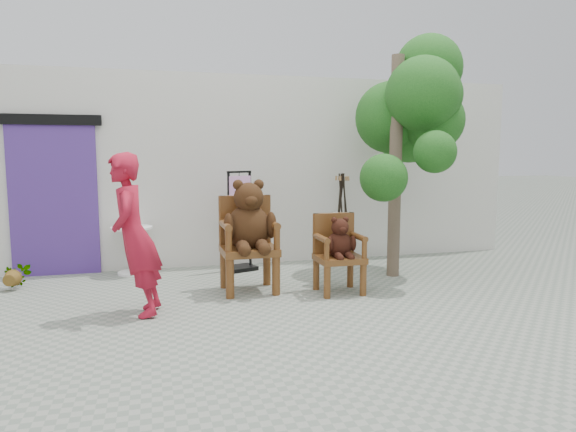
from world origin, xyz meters
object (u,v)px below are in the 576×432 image
at_px(person, 134,235).
at_px(stool_bucket, 342,223).
at_px(chair_big, 249,228).
at_px(chair_small, 338,246).
at_px(display_stand, 240,232).
at_px(tree, 413,111).
at_px(cafe_table, 132,244).

distance_m(person, stool_bucket, 3.82).
height_order(chair_big, stool_bucket, stool_bucket).
bearing_deg(chair_big, chair_small, -17.16).
height_order(chair_small, stool_bucket, stool_bucket).
relative_size(person, display_stand, 1.17).
bearing_deg(tree, display_stand, 163.40).
height_order(display_stand, tree, tree).
xyz_separation_m(cafe_table, stool_bucket, (3.30, 0.00, 0.20)).
bearing_deg(cafe_table, chair_small, -33.84).
relative_size(chair_big, stool_bucket, 0.99).
distance_m(cafe_table, tree, 4.58).
relative_size(chair_small, person, 0.56).
distance_m(chair_small, tree, 2.45).
distance_m(chair_small, stool_bucket, 1.88).
relative_size(chair_small, stool_bucket, 0.69).
relative_size(cafe_table, tree, 0.20).
bearing_deg(display_stand, person, -146.99).
xyz_separation_m(person, tree, (3.93, 1.14, 1.50)).
bearing_deg(stool_bucket, chair_big, -142.45).
height_order(person, tree, tree).
relative_size(cafe_table, display_stand, 0.47).
relative_size(person, stool_bucket, 1.22).
bearing_deg(person, display_stand, 146.64).
distance_m(chair_big, person, 1.54).
relative_size(chair_big, person, 0.81).
xyz_separation_m(stool_bucket, tree, (0.73, -0.92, 1.75)).
height_order(chair_big, chair_small, chair_big).
bearing_deg(stool_bucket, person, -147.17).
bearing_deg(stool_bucket, cafe_table, -180.00).
relative_size(stool_bucket, tree, 0.42).
bearing_deg(stool_bucket, tree, -51.48).
distance_m(chair_big, chair_small, 1.17).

